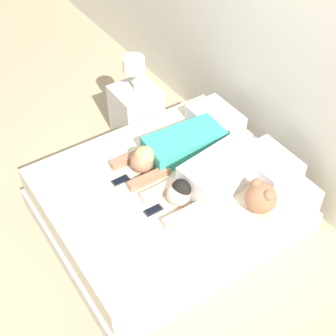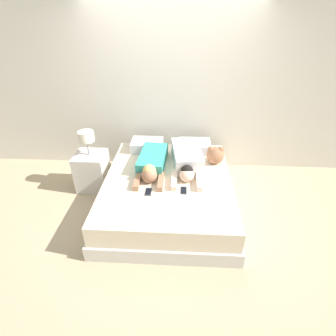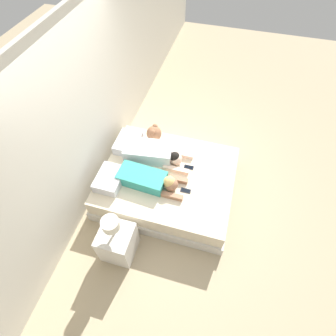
# 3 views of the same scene
# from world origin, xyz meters

# --- Properties ---
(ground_plane) EXTENTS (12.00, 12.00, 0.00)m
(ground_plane) POSITION_xyz_m (0.00, 0.00, 0.00)
(ground_plane) COLOR tan
(wall_back) EXTENTS (12.00, 0.06, 2.60)m
(wall_back) POSITION_xyz_m (0.00, 1.17, 1.30)
(wall_back) COLOR beige
(wall_back) RESTS_ON ground_plane
(bed) EXTENTS (1.71, 2.04, 0.45)m
(bed) POSITION_xyz_m (0.00, 0.00, 0.22)
(bed) COLOR beige
(bed) RESTS_ON ground_plane
(pillow_head_left) EXTENTS (0.48, 0.36, 0.15)m
(pillow_head_left) POSITION_xyz_m (-0.37, 0.78, 0.53)
(pillow_head_left) COLOR silver
(pillow_head_left) RESTS_ON bed
(pillow_head_right) EXTENTS (0.48, 0.36, 0.15)m
(pillow_head_right) POSITION_xyz_m (0.37, 0.78, 0.53)
(pillow_head_right) COLOR silver
(pillow_head_right) RESTS_ON bed
(person_left) EXTENTS (0.39, 1.01, 0.23)m
(person_left) POSITION_xyz_m (-0.23, 0.21, 0.54)
(person_left) COLOR teal
(person_left) RESTS_ON bed
(person_right) EXTENTS (0.46, 1.08, 0.24)m
(person_right) POSITION_xyz_m (0.24, 0.30, 0.57)
(person_right) COLOR silver
(person_right) RESTS_ON bed
(cell_phone_left) EXTENTS (0.07, 0.15, 0.01)m
(cell_phone_left) POSITION_xyz_m (-0.22, -0.33, 0.46)
(cell_phone_left) COLOR #2D2D33
(cell_phone_left) RESTS_ON bed
(cell_phone_right) EXTENTS (0.07, 0.15, 0.01)m
(cell_phone_right) POSITION_xyz_m (0.21, -0.28, 0.46)
(cell_phone_right) COLOR #2D2D33
(cell_phone_right) RESTS_ON bed
(plush_toy) EXTENTS (0.25, 0.25, 0.26)m
(plush_toy) POSITION_xyz_m (0.65, 0.42, 0.59)
(plush_toy) COLOR #996647
(plush_toy) RESTS_ON bed
(nightstand) EXTENTS (0.43, 0.43, 0.92)m
(nightstand) POSITION_xyz_m (-1.16, 0.38, 0.31)
(nightstand) COLOR beige
(nightstand) RESTS_ON ground_plane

